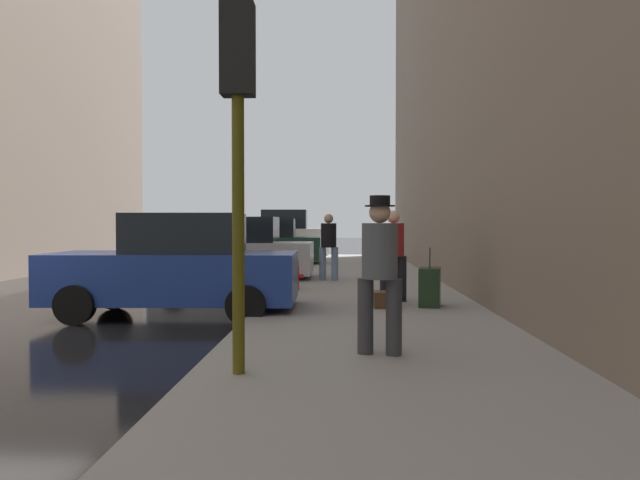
% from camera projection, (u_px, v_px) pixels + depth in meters
% --- Properties ---
extents(sidewalk, '(4.00, 40.00, 0.15)m').
position_uv_depth(sidewalk, '(375.00, 326.00, 9.39)').
color(sidewalk, gray).
rests_on(sidewalk, ground_plane).
extents(parked_blue_sedan, '(4.24, 2.13, 1.79)m').
position_uv_depth(parked_blue_sedan, '(177.00, 268.00, 10.79)').
color(parked_blue_sedan, navy).
rests_on(parked_blue_sedan, ground_plane).
extents(parked_silver_sedan, '(4.20, 2.07, 1.79)m').
position_uv_depth(parked_silver_sedan, '(236.00, 252.00, 16.73)').
color(parked_silver_sedan, '#B7BABF').
rests_on(parked_silver_sedan, ground_plane).
extents(parked_dark_green_sedan, '(4.26, 2.16, 1.79)m').
position_uv_depth(parked_dark_green_sedan, '(265.00, 244.00, 23.01)').
color(parked_dark_green_sedan, '#193828').
rests_on(parked_dark_green_sedan, ground_plane).
extents(parked_white_van, '(4.62, 2.11, 2.25)m').
position_uv_depth(parked_white_van, '(281.00, 236.00, 29.30)').
color(parked_white_van, silver).
rests_on(parked_white_van, ground_plane).
extents(fire_hydrant, '(0.42, 0.22, 0.70)m').
position_uv_depth(fire_hydrant, '(294.00, 274.00, 13.76)').
color(fire_hydrant, red).
rests_on(fire_hydrant, sidewalk).
extents(traffic_light, '(0.32, 0.32, 3.60)m').
position_uv_depth(traffic_light, '(238.00, 106.00, 6.03)').
color(traffic_light, '#514C0F').
rests_on(traffic_light, sidewalk).
extents(pedestrian_in_red_jacket, '(0.51, 0.42, 1.71)m').
position_uv_depth(pedestrian_in_red_jacket, '(393.00, 251.00, 11.69)').
color(pedestrian_in_red_jacket, black).
rests_on(pedestrian_in_red_jacket, sidewalk).
extents(pedestrian_with_beanie, '(0.53, 0.47, 1.78)m').
position_uv_depth(pedestrian_with_beanie, '(380.00, 266.00, 6.95)').
color(pedestrian_with_beanie, '#333338').
rests_on(pedestrian_with_beanie, sidewalk).
extents(pedestrian_in_jeans, '(0.52, 0.45, 1.71)m').
position_uv_depth(pedestrian_in_jeans, '(329.00, 243.00, 16.09)').
color(pedestrian_in_jeans, '#728CB2').
rests_on(pedestrian_in_jeans, sidewalk).
extents(rolling_suitcase, '(0.46, 0.62, 1.04)m').
position_uv_depth(rolling_suitcase, '(430.00, 287.00, 11.00)').
color(rolling_suitcase, black).
rests_on(rolling_suitcase, sidewalk).
extents(duffel_bag, '(0.32, 0.44, 0.28)m').
position_uv_depth(duffel_bag, '(383.00, 299.00, 10.86)').
color(duffel_bag, '#472D19').
rests_on(duffel_bag, sidewalk).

